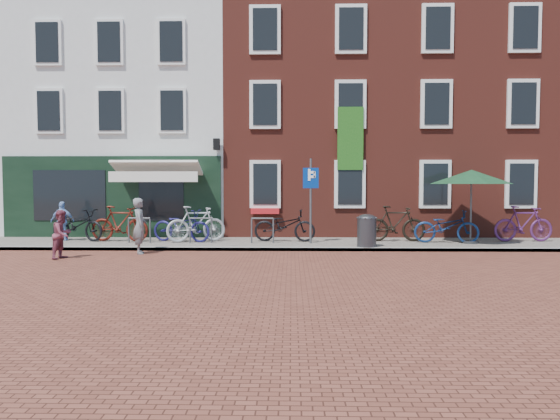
{
  "coord_description": "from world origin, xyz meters",
  "views": [
    {
      "loc": [
        1.44,
        -15.17,
        2.03
      ],
      "look_at": [
        1.09,
        0.0,
        1.23
      ],
      "focal_mm": 32.74,
      "sensor_mm": 36.0,
      "label": 1
    }
  ],
  "objects_px": {
    "bicycle_5": "(395,224)",
    "bicycle_6": "(446,227)",
    "parasol": "(472,174)",
    "bicycle_0": "(77,225)",
    "bicycle_4": "(285,225)",
    "litter_bin": "(367,229)",
    "cafe_person": "(63,221)",
    "woman": "(140,226)",
    "bicycle_3": "(196,224)",
    "bicycle_1": "(120,224)",
    "bicycle_7": "(523,224)",
    "parking_sign": "(311,190)",
    "bicycle_2": "(181,226)",
    "boy": "(62,234)"
  },
  "relations": [
    {
      "from": "bicycle_6",
      "to": "parasol",
      "type": "bearing_deg",
      "value": -85.62
    },
    {
      "from": "cafe_person",
      "to": "bicycle_0",
      "type": "distance_m",
      "value": 0.53
    },
    {
      "from": "bicycle_6",
      "to": "bicycle_7",
      "type": "xyz_separation_m",
      "value": [
        2.66,
        0.44,
        0.06
      ]
    },
    {
      "from": "bicycle_3",
      "to": "bicycle_1",
      "type": "bearing_deg",
      "value": 65.93
    },
    {
      "from": "bicycle_1",
      "to": "bicycle_7",
      "type": "height_order",
      "value": "same"
    },
    {
      "from": "bicycle_4",
      "to": "bicycle_7",
      "type": "height_order",
      "value": "bicycle_7"
    },
    {
      "from": "boy",
      "to": "bicycle_2",
      "type": "height_order",
      "value": "boy"
    },
    {
      "from": "bicycle_4",
      "to": "bicycle_7",
      "type": "xyz_separation_m",
      "value": [
        7.89,
        0.11,
        0.06
      ]
    },
    {
      "from": "boy",
      "to": "bicycle_6",
      "type": "xyz_separation_m",
      "value": [
        11.18,
        3.0,
        -0.03
      ]
    },
    {
      "from": "litter_bin",
      "to": "bicycle_7",
      "type": "relative_size",
      "value": 0.54
    },
    {
      "from": "woman",
      "to": "bicycle_3",
      "type": "xyz_separation_m",
      "value": [
        1.23,
        2.14,
        -0.11
      ]
    },
    {
      "from": "boy",
      "to": "bicycle_2",
      "type": "relative_size",
      "value": 0.65
    },
    {
      "from": "bicycle_0",
      "to": "bicycle_4",
      "type": "bearing_deg",
      "value": -72.15
    },
    {
      "from": "parking_sign",
      "to": "litter_bin",
      "type": "bearing_deg",
      "value": -28.06
    },
    {
      "from": "bicycle_0",
      "to": "bicycle_1",
      "type": "relative_size",
      "value": 1.03
    },
    {
      "from": "bicycle_1",
      "to": "bicycle_2",
      "type": "xyz_separation_m",
      "value": [
        2.06,
        0.01,
        -0.06
      ]
    },
    {
      "from": "cafe_person",
      "to": "bicycle_2",
      "type": "height_order",
      "value": "cafe_person"
    },
    {
      "from": "woman",
      "to": "bicycle_2",
      "type": "bearing_deg",
      "value": -37.03
    },
    {
      "from": "bicycle_7",
      "to": "bicycle_1",
      "type": "bearing_deg",
      "value": 87.57
    },
    {
      "from": "boy",
      "to": "bicycle_1",
      "type": "xyz_separation_m",
      "value": [
        0.48,
        3.18,
        0.03
      ]
    },
    {
      "from": "bicycle_2",
      "to": "bicycle_5",
      "type": "distance_m",
      "value": 7.09
    },
    {
      "from": "bicycle_0",
      "to": "bicycle_6",
      "type": "height_order",
      "value": "same"
    },
    {
      "from": "bicycle_2",
      "to": "bicycle_3",
      "type": "bearing_deg",
      "value": -80.64
    },
    {
      "from": "cafe_person",
      "to": "bicycle_0",
      "type": "height_order",
      "value": "cafe_person"
    },
    {
      "from": "cafe_person",
      "to": "bicycle_1",
      "type": "bearing_deg",
      "value": 168.85
    },
    {
      "from": "bicycle_3",
      "to": "parking_sign",
      "type": "bearing_deg",
      "value": -117.94
    },
    {
      "from": "parasol",
      "to": "bicycle_1",
      "type": "distance_m",
      "value": 11.57
    },
    {
      "from": "parking_sign",
      "to": "cafe_person",
      "type": "relative_size",
      "value": 2.06
    },
    {
      "from": "bicycle_0",
      "to": "bicycle_3",
      "type": "distance_m",
      "value": 4.06
    },
    {
      "from": "bicycle_5",
      "to": "bicycle_6",
      "type": "relative_size",
      "value": 0.97
    },
    {
      "from": "litter_bin",
      "to": "bicycle_3",
      "type": "distance_m",
      "value": 5.56
    },
    {
      "from": "bicycle_2",
      "to": "bicycle_7",
      "type": "distance_m",
      "value": 11.31
    },
    {
      "from": "litter_bin",
      "to": "parking_sign",
      "type": "distance_m",
      "value": 2.23
    },
    {
      "from": "litter_bin",
      "to": "cafe_person",
      "type": "height_order",
      "value": "cafe_person"
    },
    {
      "from": "bicycle_2",
      "to": "bicycle_7",
      "type": "relative_size",
      "value": 1.03
    },
    {
      "from": "cafe_person",
      "to": "bicycle_3",
      "type": "relative_size",
      "value": 0.67
    },
    {
      "from": "litter_bin",
      "to": "bicycle_5",
      "type": "relative_size",
      "value": 0.54
    },
    {
      "from": "bicycle_5",
      "to": "bicycle_3",
      "type": "bearing_deg",
      "value": 93.14
    },
    {
      "from": "boy",
      "to": "bicycle_5",
      "type": "bearing_deg",
      "value": -58.38
    },
    {
      "from": "parasol",
      "to": "bicycle_3",
      "type": "height_order",
      "value": "parasol"
    },
    {
      "from": "bicycle_3",
      "to": "bicycle_5",
      "type": "relative_size",
      "value": 1.0
    },
    {
      "from": "bicycle_2",
      "to": "bicycle_5",
      "type": "bearing_deg",
      "value": -73.05
    },
    {
      "from": "bicycle_0",
      "to": "litter_bin",
      "type": "bearing_deg",
      "value": -80.46
    },
    {
      "from": "bicycle_4",
      "to": "bicycle_7",
      "type": "distance_m",
      "value": 7.89
    },
    {
      "from": "bicycle_1",
      "to": "litter_bin",
      "type": "bearing_deg",
      "value": -93.07
    },
    {
      "from": "bicycle_7",
      "to": "bicycle_4",
      "type": "bearing_deg",
      "value": 87.24
    },
    {
      "from": "parasol",
      "to": "bicycle_0",
      "type": "distance_m",
      "value": 13.07
    },
    {
      "from": "bicycle_0",
      "to": "cafe_person",
      "type": "bearing_deg",
      "value": 104.63
    },
    {
      "from": "parking_sign",
      "to": "bicycle_1",
      "type": "relative_size",
      "value": 1.38
    },
    {
      "from": "litter_bin",
      "to": "bicycle_0",
      "type": "bearing_deg",
      "value": 171.37
    }
  ]
}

